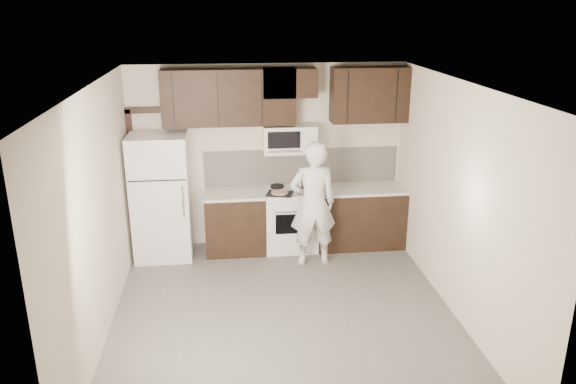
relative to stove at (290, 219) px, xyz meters
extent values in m
plane|color=#575552|center=(-0.30, -1.94, -0.46)|extent=(4.50, 4.50, 0.00)
plane|color=beige|center=(-0.30, 0.31, 0.89)|extent=(4.00, 0.00, 4.00)
plane|color=white|center=(-0.30, -1.94, 2.24)|extent=(4.50, 4.50, 0.00)
cube|color=black|center=(-0.81, 0.00, -0.03)|extent=(0.87, 0.62, 0.87)
cube|color=black|center=(1.04, 0.00, -0.03)|extent=(1.32, 0.62, 0.87)
cube|color=silver|center=(-0.81, 0.00, 0.43)|extent=(0.87, 0.64, 0.04)
cube|color=silver|center=(1.04, 0.00, 0.43)|extent=(1.32, 0.64, 0.04)
cube|color=silver|center=(0.00, 0.00, -0.02)|extent=(0.76, 0.62, 0.89)
cube|color=silver|center=(0.00, 0.00, 0.44)|extent=(0.76, 0.62, 0.02)
cube|color=black|center=(0.00, -0.30, 0.04)|extent=(0.50, 0.01, 0.30)
cylinder|color=silver|center=(0.00, -0.34, 0.24)|extent=(0.55, 0.02, 0.02)
cylinder|color=black|center=(-0.18, -0.15, 0.46)|extent=(0.20, 0.20, 0.03)
cylinder|color=black|center=(0.18, -0.15, 0.46)|extent=(0.20, 0.20, 0.03)
cylinder|color=black|center=(-0.18, 0.15, 0.46)|extent=(0.20, 0.20, 0.03)
cylinder|color=black|center=(0.18, 0.15, 0.46)|extent=(0.20, 0.20, 0.03)
cube|color=beige|center=(0.20, 0.30, 0.72)|extent=(2.90, 0.02, 0.54)
cube|color=black|center=(-0.85, 0.14, 1.80)|extent=(1.85, 0.35, 0.78)
cube|color=black|center=(1.15, 0.14, 1.80)|extent=(1.10, 0.35, 0.78)
cube|color=black|center=(0.00, 0.14, 1.99)|extent=(0.76, 0.35, 0.40)
cube|color=silver|center=(0.00, 0.12, 1.19)|extent=(0.76, 0.38, 0.40)
cube|color=black|center=(-0.10, -0.07, 1.22)|extent=(0.46, 0.01, 0.24)
cube|color=silver|center=(0.26, -0.07, 1.22)|extent=(0.18, 0.01, 0.24)
cylinder|color=silver|center=(-0.10, -0.10, 1.06)|extent=(0.46, 0.02, 0.02)
cube|color=silver|center=(-1.85, -0.05, 0.44)|extent=(0.80, 0.72, 1.80)
cube|color=black|center=(-1.85, -0.41, 0.79)|extent=(0.77, 0.01, 0.02)
cylinder|color=silver|center=(-1.52, -0.44, 0.49)|extent=(0.03, 0.03, 0.45)
cube|color=black|center=(-2.26, 0.27, 0.59)|extent=(0.08, 0.08, 2.10)
cube|color=black|center=(-2.05, 0.27, 1.62)|extent=(0.50, 0.08, 0.08)
cylinder|color=silver|center=(0.18, 0.15, 0.52)|extent=(0.18, 0.18, 0.14)
sphere|color=black|center=(0.18, 0.15, 0.61)|extent=(0.04, 0.04, 0.04)
cylinder|color=black|center=(0.32, 0.12, 0.54)|extent=(0.17, 0.06, 0.02)
cube|color=black|center=(-0.17, -0.17, 0.46)|extent=(0.42, 0.36, 0.02)
cylinder|color=tan|center=(-0.17, -0.17, 0.48)|extent=(0.30, 0.30, 0.02)
imported|color=white|center=(0.25, -0.55, 0.42)|extent=(0.67, 0.46, 1.77)
camera|label=1|loc=(-0.92, -7.71, 3.04)|focal=35.00mm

